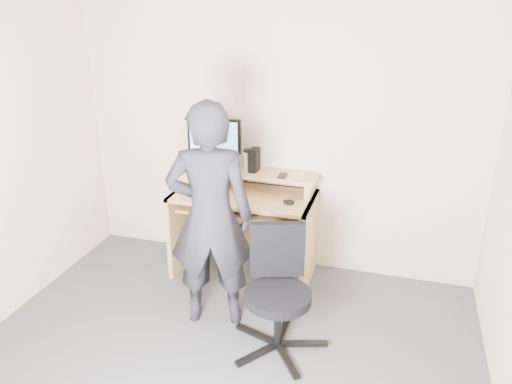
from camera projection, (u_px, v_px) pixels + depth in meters
The scene contains 12 objects.
back_wall at pixel (276, 129), 4.24m from camera, with size 3.50×0.02×2.50m, color beige.
desk at pixel (246, 212), 4.36m from camera, with size 1.20×0.60×0.91m.
monitor at pixel (214, 139), 4.24m from camera, with size 0.47×0.13×0.45m.
external_drive at pixel (254, 160), 4.24m from camera, with size 0.07×0.13×0.20m, color black.
travel_mug at pixel (248, 161), 4.24m from camera, with size 0.08×0.08×0.17m, color silver.
smartphone at pixel (283, 176), 4.15m from camera, with size 0.07×0.13×0.01m, color black.
charger at pixel (210, 169), 4.27m from camera, with size 0.04×0.04×0.04m, color black.
headphones at pixel (233, 166), 4.38m from camera, with size 0.16×0.16×0.02m, color silver.
keyboard at pixel (234, 207), 4.18m from camera, with size 0.46×0.18×0.03m, color black.
mouse at pixel (289, 202), 4.01m from camera, with size 0.10×0.06×0.04m, color black.
office_chair at pixel (278, 286), 3.41m from camera, with size 0.69×0.66×0.86m.
person at pixel (210, 217), 3.55m from camera, with size 0.62×0.41×1.70m, color black.
Camera 1 is at (1.02, -2.26, 2.34)m, focal length 35.00 mm.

